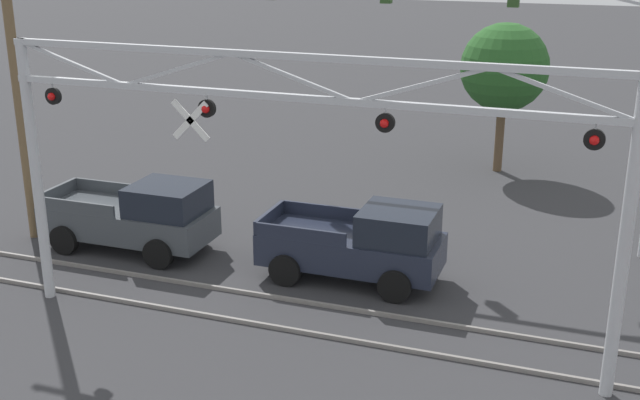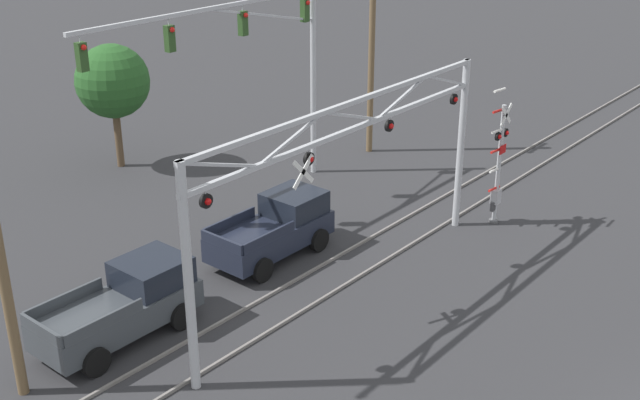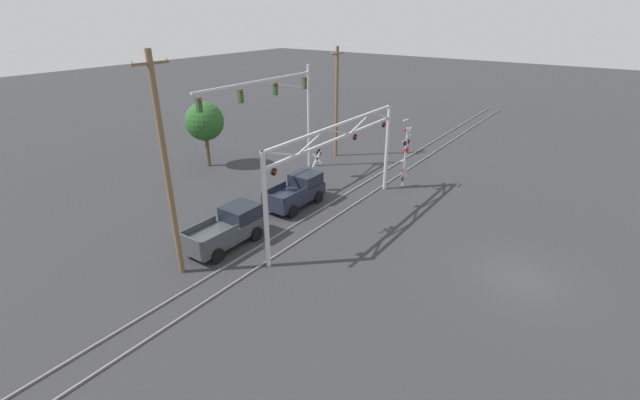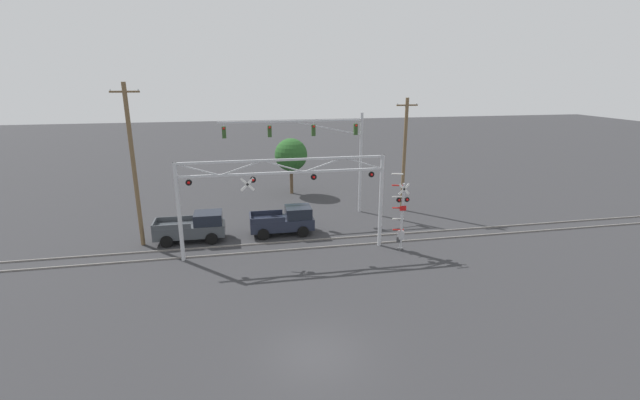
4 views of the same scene
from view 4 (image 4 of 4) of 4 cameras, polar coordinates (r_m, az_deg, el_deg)
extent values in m
plane|color=#303033|center=(19.04, -0.53, -19.94)|extent=(200.00, 200.00, 0.00)
cube|color=gray|center=(28.84, -4.69, -6.66)|extent=(80.00, 0.08, 0.10)
cube|color=gray|center=(30.16, -5.00, -5.62)|extent=(80.00, 0.08, 0.10)
cylinder|color=#B7BABF|center=(27.62, -18.27, -1.66)|extent=(0.26, 0.26, 6.29)
cylinder|color=#B7BABF|center=(28.91, 8.12, -0.21)|extent=(0.26, 0.26, 6.29)
cube|color=#B7BABF|center=(26.94, -4.88, 3.65)|extent=(13.24, 0.14, 0.14)
cube|color=#B7BABF|center=(26.77, -4.92, 5.36)|extent=(13.24, 0.14, 0.14)
cube|color=#B7BABF|center=(26.82, -16.02, 3.91)|extent=(2.62, 0.08, 0.90)
cube|color=#B7BABF|center=(26.71, -10.46, 4.22)|extent=(2.62, 0.08, 0.90)
cube|color=#B7BABF|center=(26.85, -4.90, 4.50)|extent=(2.62, 0.08, 0.90)
cube|color=#B7BABF|center=(27.25, 0.55, 4.73)|extent=(2.62, 0.08, 0.90)
cube|color=#B7BABF|center=(27.88, 5.80, 4.91)|extent=(2.62, 0.08, 0.90)
cylinder|color=black|center=(27.04, -17.10, 2.24)|extent=(0.38, 0.10, 0.38)
sphere|color=red|center=(26.97, -17.11, 2.21)|extent=(0.18, 0.18, 0.18)
cylinder|color=#B7BABF|center=(26.98, -17.14, 2.74)|extent=(0.04, 0.04, 0.10)
cylinder|color=black|center=(26.89, -8.94, 2.70)|extent=(0.38, 0.10, 0.38)
sphere|color=red|center=(26.82, -8.93, 2.66)|extent=(0.18, 0.18, 0.18)
cylinder|color=#B7BABF|center=(26.84, -8.96, 3.19)|extent=(0.04, 0.04, 0.10)
cylinder|color=black|center=(27.29, -0.85, 3.09)|extent=(0.38, 0.10, 0.38)
sphere|color=red|center=(27.22, -0.82, 3.06)|extent=(0.18, 0.18, 0.18)
cylinder|color=#B7BABF|center=(27.23, -0.85, 3.58)|extent=(0.04, 0.04, 0.10)
cylinder|color=black|center=(28.20, 6.87, 3.41)|extent=(0.38, 0.10, 0.38)
sphere|color=red|center=(28.14, 6.91, 3.38)|extent=(0.18, 0.18, 0.18)
cylinder|color=#B7BABF|center=(28.15, 6.89, 3.89)|extent=(0.04, 0.04, 0.10)
cube|color=white|center=(26.84, -9.65, 2.07)|extent=(0.88, 0.03, 0.88)
cube|color=white|center=(26.84, -9.65, 2.07)|extent=(0.88, 0.03, 0.88)
cylinder|color=black|center=(26.82, -9.65, 2.06)|extent=(0.04, 0.04, 0.02)
cylinder|color=#B7BABF|center=(28.68, 10.87, -2.26)|extent=(0.16, 0.16, 4.58)
cylinder|color=#59595B|center=(29.45, 10.64, -6.40)|extent=(0.35, 0.35, 0.10)
cube|color=white|center=(28.03, 11.16, 1.44)|extent=(0.78, 0.03, 0.78)
cube|color=white|center=(28.03, 11.16, 1.44)|extent=(0.78, 0.03, 0.78)
cylinder|color=black|center=(28.01, 11.18, 1.43)|extent=(0.04, 0.04, 0.02)
cylinder|color=black|center=(28.22, 10.47, 0.00)|extent=(0.32, 0.09, 0.32)
sphere|color=red|center=(28.17, 10.51, -0.03)|extent=(0.16, 0.16, 0.16)
cylinder|color=black|center=(28.43, 11.52, 0.06)|extent=(0.32, 0.09, 0.32)
sphere|color=red|center=(28.38, 11.56, 0.03)|extent=(0.16, 0.16, 0.16)
cube|color=#B7BABF|center=(28.33, 10.99, 0.03)|extent=(0.64, 0.06, 0.06)
cube|color=red|center=(28.39, 11.01, -1.09)|extent=(0.44, 0.02, 0.32)
cube|color=#B2B2B7|center=(29.09, 10.74, -4.58)|extent=(0.36, 0.28, 0.56)
cylinder|color=red|center=(28.88, 10.40, -3.91)|extent=(0.77, 0.09, 0.14)
cylinder|color=white|center=(28.61, 10.38, -2.49)|extent=(0.77, 0.09, 0.14)
cylinder|color=red|center=(28.37, 10.36, -1.04)|extent=(0.77, 0.09, 0.14)
cylinder|color=white|center=(28.13, 10.34, 0.43)|extent=(0.77, 0.09, 0.14)
cylinder|color=red|center=(27.92, 10.32, 1.93)|extent=(0.77, 0.09, 0.14)
cylinder|color=white|center=(27.73, 10.30, 3.45)|extent=(0.77, 0.09, 0.14)
cube|color=#3F3F42|center=(29.15, 10.42, -5.25)|extent=(0.24, 0.12, 0.36)
cylinder|color=#B7BABF|center=(35.96, 5.44, 4.87)|extent=(0.24, 0.24, 8.41)
cube|color=#B7BABF|center=(34.25, -3.82, 10.44)|extent=(11.49, 0.14, 0.14)
cube|color=#B7BABF|center=(34.79, 0.96, 9.57)|extent=(5.76, 0.08, 1.28)
cylinder|color=#B7BABF|center=(34.00, -12.74, 9.79)|extent=(0.04, 0.04, 0.30)
cube|color=#28471E|center=(34.07, -12.68, 8.79)|extent=(0.30, 0.26, 0.90)
sphere|color=red|center=(33.87, -12.72, 9.29)|extent=(0.18, 0.18, 0.18)
cylinder|color=#B7BABF|center=(34.09, -6.77, 10.08)|extent=(0.04, 0.04, 0.30)
cube|color=#28471E|center=(34.15, -6.74, 9.08)|extent=(0.30, 0.26, 0.90)
sphere|color=red|center=(33.95, -6.73, 9.58)|extent=(0.18, 0.18, 0.18)
cylinder|color=#B7BABF|center=(34.53, -0.89, 10.27)|extent=(0.04, 0.04, 0.30)
cube|color=#28471E|center=(34.60, -0.88, 9.28)|extent=(0.30, 0.26, 0.90)
sphere|color=red|center=(34.40, -0.83, 9.78)|extent=(0.18, 0.18, 0.18)
cylinder|color=#B7BABF|center=(35.31, 4.80, 10.35)|extent=(0.04, 0.04, 0.30)
cube|color=#28471E|center=(35.38, 4.78, 9.38)|extent=(0.30, 0.26, 0.90)
sphere|color=red|center=(35.18, 4.86, 9.86)|extent=(0.18, 0.18, 0.18)
cube|color=#1E2333|center=(31.59, -5.12, -3.10)|extent=(4.61, 1.91, 0.82)
cube|color=black|center=(31.47, -2.92, -1.59)|extent=(1.84, 1.76, 0.79)
cube|color=#1E2333|center=(30.45, -6.88, -2.73)|extent=(2.37, 0.08, 0.36)
cube|color=#1E2333|center=(32.19, -7.13, -1.69)|extent=(2.37, 0.08, 0.36)
cube|color=#1E2333|center=(31.27, -9.27, -2.32)|extent=(0.10, 1.83, 0.36)
cylinder|color=black|center=(30.99, -2.28, -4.24)|extent=(0.83, 0.24, 0.83)
cylinder|color=black|center=(32.79, -2.80, -3.07)|extent=(0.83, 0.24, 0.83)
cylinder|color=black|center=(30.72, -7.57, -4.56)|extent=(0.83, 0.24, 0.83)
cylinder|color=black|center=(32.54, -7.80, -3.37)|extent=(0.83, 0.24, 0.83)
cube|color=#3D4247|center=(31.51, -16.94, -3.82)|extent=(4.81, 1.91, 0.82)
cube|color=black|center=(31.13, -14.69, -2.32)|extent=(1.92, 1.76, 0.79)
cube|color=#3D4247|center=(30.60, -19.15, -3.46)|extent=(2.49, 0.08, 0.36)
cube|color=#3D4247|center=(32.32, -18.74, -2.38)|extent=(2.49, 0.08, 0.36)
cube|color=#3D4247|center=(31.67, -21.26, -3.01)|extent=(0.10, 1.83, 0.36)
cylinder|color=black|center=(30.61, -14.26, -5.02)|extent=(0.83, 0.24, 0.83)
cylinder|color=black|center=(32.42, -14.10, -3.79)|extent=(0.83, 0.24, 0.83)
cylinder|color=black|center=(30.95, -19.79, -5.26)|extent=(0.83, 0.24, 0.83)
cylinder|color=black|center=(32.74, -19.32, -4.04)|extent=(0.83, 0.24, 0.83)
cylinder|color=brown|center=(30.69, -23.57, 3.98)|extent=(0.28, 0.28, 10.89)
cube|color=brown|center=(30.16, -24.62, 13.00)|extent=(1.80, 0.12, 0.12)
cylinder|color=silver|center=(30.35, -26.18, 13.01)|extent=(0.08, 0.08, 0.12)
cylinder|color=silver|center=(29.98, -23.08, 13.35)|extent=(0.08, 0.08, 0.12)
cylinder|color=brown|center=(36.83, 11.17, 5.80)|extent=(0.28, 0.28, 9.55)
cube|color=brown|center=(36.33, 11.54, 12.28)|extent=(1.80, 0.12, 0.12)
cylinder|color=silver|center=(36.02, 10.31, 12.48)|extent=(0.08, 0.08, 0.12)
cylinder|color=silver|center=(36.65, 12.76, 12.40)|extent=(0.08, 0.08, 0.12)
cylinder|color=brown|center=(42.35, -3.82, 2.72)|extent=(0.32, 0.32, 2.76)
sphere|color=#265623|center=(41.84, -3.89, 6.04)|extent=(3.19, 3.19, 3.19)
camera|label=1|loc=(14.65, 25.45, 4.17)|focal=45.00mm
camera|label=2|loc=(19.57, -62.95, 12.09)|focal=45.00mm
camera|label=3|loc=(21.90, -66.76, 9.56)|focal=24.00mm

